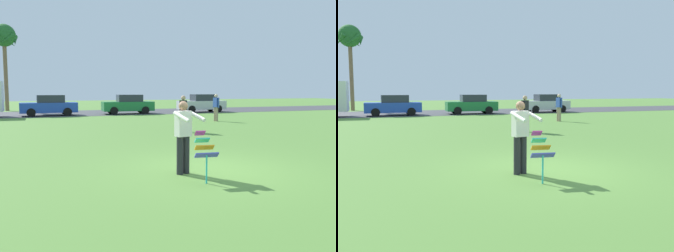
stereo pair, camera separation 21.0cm
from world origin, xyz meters
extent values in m
plane|color=#568438|center=(0.00, 0.00, 0.00)|extent=(120.00, 120.00, 0.00)
cube|color=#424247|center=(0.00, 23.35, 0.01)|extent=(120.00, 8.00, 0.01)
cylinder|color=#26262B|center=(-0.72, -0.13, 0.45)|extent=(0.16, 0.16, 0.90)
cylinder|color=#26262B|center=(-0.90, -0.17, 0.45)|extent=(0.16, 0.16, 0.90)
cube|color=silver|center=(-0.81, -0.15, 1.20)|extent=(0.40, 0.29, 0.60)
sphere|color=#9E7051|center=(-0.81, -0.15, 1.62)|extent=(0.22, 0.22, 0.22)
cylinder|color=silver|center=(-0.54, -0.35, 1.38)|extent=(0.21, 0.59, 0.24)
cylinder|color=silver|center=(-0.98, -0.43, 1.38)|extent=(0.21, 0.59, 0.24)
cube|color=#D83399|center=(-0.62, -0.66, 1.03)|extent=(0.24, 0.17, 0.12)
cube|color=#33BFBF|center=(-0.64, -0.82, 0.89)|extent=(0.34, 0.19, 0.12)
cube|color=orange|center=(-0.67, -0.98, 0.75)|extent=(0.43, 0.20, 0.12)
cube|color=#4C4CCC|center=(-0.69, -1.14, 0.62)|extent=(0.53, 0.22, 0.12)
cylinder|color=#33BFBF|center=(-0.69, -1.14, 0.31)|extent=(0.04, 0.04, 0.62)
cube|color=#2347B7|center=(-2.97, 20.95, 0.64)|extent=(4.25, 1.82, 0.76)
cube|color=#282D38|center=(-2.82, 20.96, 1.30)|extent=(2.06, 1.45, 0.60)
cylinder|color=black|center=(-4.25, 20.11, 0.32)|extent=(0.65, 0.24, 0.64)
cylinder|color=black|center=(-4.30, 21.72, 0.32)|extent=(0.65, 0.24, 0.64)
cylinder|color=black|center=(-1.65, 20.18, 0.32)|extent=(0.65, 0.24, 0.64)
cylinder|color=black|center=(-1.70, 21.80, 0.32)|extent=(0.65, 0.24, 0.64)
cube|color=#1E7238|center=(3.29, 20.95, 0.64)|extent=(4.26, 1.86, 0.76)
cube|color=#282D38|center=(3.44, 20.95, 1.30)|extent=(2.07, 1.47, 0.60)
cylinder|color=black|center=(1.96, 20.20, 0.32)|extent=(0.65, 0.24, 0.64)
cylinder|color=black|center=(2.02, 21.81, 0.32)|extent=(0.65, 0.24, 0.64)
cylinder|color=black|center=(4.56, 20.10, 0.32)|extent=(0.65, 0.24, 0.64)
cylinder|color=black|center=(4.62, 21.71, 0.32)|extent=(0.65, 0.24, 0.64)
cube|color=silver|center=(10.12, 20.95, 0.64)|extent=(4.23, 1.77, 0.76)
cube|color=#282D38|center=(10.27, 20.95, 1.30)|extent=(2.04, 1.43, 0.60)
cylinder|color=black|center=(8.80, 20.17, 0.32)|extent=(0.64, 0.23, 0.64)
cylinder|color=black|center=(8.83, 21.78, 0.32)|extent=(0.64, 0.23, 0.64)
cylinder|color=black|center=(11.41, 20.12, 0.32)|extent=(0.64, 0.23, 0.64)
cylinder|color=black|center=(11.43, 21.74, 0.32)|extent=(0.64, 0.23, 0.64)
cylinder|color=brown|center=(-6.42, 29.36, 3.45)|extent=(0.36, 0.36, 6.90)
sphere|color=#236028|center=(-6.42, 29.36, 7.10)|extent=(2.10, 2.10, 2.10)
cone|color=#236028|center=(-5.47, 29.36, 6.65)|extent=(0.44, 1.56, 1.28)
cone|color=#236028|center=(-6.12, 30.26, 6.65)|extent=(1.62, 0.90, 1.28)
cone|color=#236028|center=(-6.12, 28.45, 6.65)|extent=(1.62, 0.90, 1.28)
cylinder|color=gray|center=(6.77, 12.23, 0.45)|extent=(0.16, 0.16, 0.90)
cylinder|color=gray|center=(6.81, 12.05, 0.45)|extent=(0.16, 0.16, 0.90)
cube|color=#2D4CA5|center=(6.79, 12.14, 1.20)|extent=(0.29, 0.40, 0.60)
sphere|color=beige|center=(6.79, 12.14, 1.62)|extent=(0.22, 0.22, 0.22)
cylinder|color=#2D4CA5|center=(6.73, 12.38, 1.17)|extent=(0.09, 0.09, 0.58)
cylinder|color=#2D4CA5|center=(6.84, 11.91, 1.17)|extent=(0.09, 0.09, 0.58)
cylinder|color=#384772|center=(2.50, 7.60, 0.45)|extent=(0.16, 0.16, 0.90)
cylinder|color=#384772|center=(2.65, 7.71, 0.45)|extent=(0.16, 0.16, 0.90)
cube|color=black|center=(2.57, 7.66, 1.20)|extent=(0.42, 0.39, 0.60)
sphere|color=tan|center=(2.57, 7.66, 1.62)|extent=(0.22, 0.22, 0.22)
cylinder|color=black|center=(2.38, 7.51, 1.17)|extent=(0.09, 0.09, 0.58)
cylinder|color=black|center=(2.77, 7.80, 1.17)|extent=(0.09, 0.09, 0.58)
camera|label=1|loc=(-4.09, -7.72, 1.99)|focal=37.72mm
camera|label=2|loc=(-3.89, -7.79, 1.99)|focal=37.72mm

